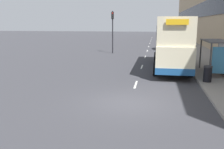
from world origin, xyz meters
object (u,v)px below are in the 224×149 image
object	(u,v)px
bus_shelter	(219,51)
double_decker_bus_near	(171,42)
car_1	(163,43)
traffic_light_far_kerb	(113,25)
litter_bin	(208,74)
car_0	(164,36)
pedestrian_at_shelter	(194,56)
pedestrian_1	(191,55)

from	to	relation	value
bus_shelter	double_decker_bus_near	bearing A→B (deg)	141.89
car_1	traffic_light_far_kerb	distance (m)	9.56
litter_bin	car_1	bearing A→B (deg)	96.15
double_decker_bus_near	car_0	size ratio (longest dim) A/B	2.81
car_1	pedestrian_at_shelter	bearing A→B (deg)	-81.64
traffic_light_far_kerb	bus_shelter	bearing A→B (deg)	-51.53
pedestrian_at_shelter	car_1	bearing A→B (deg)	98.36
pedestrian_1	traffic_light_far_kerb	bearing A→B (deg)	137.32
car_0	litter_bin	xyz separation A→B (m)	(1.51, -43.71, -0.22)
litter_bin	traffic_light_far_kerb	world-z (taller)	traffic_light_far_kerb
car_1	litter_bin	size ratio (longest dim) A/B	3.81
car_0	litter_bin	bearing A→B (deg)	-88.02
bus_shelter	pedestrian_1	bearing A→B (deg)	105.84
traffic_light_far_kerb	car_1	bearing A→B (deg)	44.17
double_decker_bus_near	litter_bin	xyz separation A→B (m)	(2.08, -5.44, -1.62)
bus_shelter	pedestrian_at_shelter	distance (m)	3.64
pedestrian_at_shelter	litter_bin	distance (m)	6.16
pedestrian_at_shelter	traffic_light_far_kerb	world-z (taller)	traffic_light_far_kerb
bus_shelter	litter_bin	bearing A→B (deg)	-113.22
double_decker_bus_near	car_1	distance (m)	16.66
pedestrian_1	litter_bin	bearing A→B (deg)	-89.29
bus_shelter	litter_bin	world-z (taller)	bus_shelter
double_decker_bus_near	car_1	bearing A→B (deg)	91.03
pedestrian_at_shelter	litter_bin	xyz separation A→B (m)	(0.04, -6.15, -0.35)
bus_shelter	pedestrian_at_shelter	bearing A→B (deg)	110.90
litter_bin	traffic_light_far_kerb	distance (m)	18.27
pedestrian_1	traffic_light_far_kerb	world-z (taller)	traffic_light_far_kerb
car_0	car_1	size ratio (longest dim) A/B	0.98
pedestrian_at_shelter	car_0	bearing A→B (deg)	92.25
pedestrian_at_shelter	bus_shelter	bearing A→B (deg)	-69.10
litter_bin	car_0	bearing A→B (deg)	91.98
bus_shelter	double_decker_bus_near	xyz separation A→B (m)	(-3.30, 2.59, 0.41)
double_decker_bus_near	car_0	bearing A→B (deg)	89.16
double_decker_bus_near	pedestrian_at_shelter	bearing A→B (deg)	19.38
double_decker_bus_near	traffic_light_far_kerb	distance (m)	12.38
pedestrian_at_shelter	traffic_light_far_kerb	bearing A→B (deg)	133.17
car_1	pedestrian_at_shelter	world-z (taller)	pedestrian_at_shelter
bus_shelter	double_decker_bus_near	size ratio (longest dim) A/B	0.38
bus_shelter	car_0	distance (m)	40.96
litter_bin	pedestrian_1	bearing A→B (deg)	90.71
car_0	pedestrian_1	bearing A→B (deg)	-87.76
car_0	car_1	world-z (taller)	car_1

